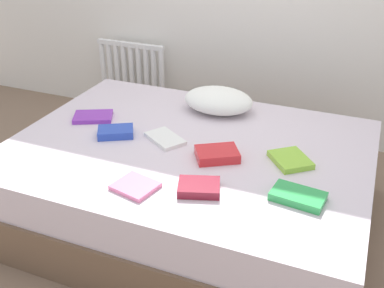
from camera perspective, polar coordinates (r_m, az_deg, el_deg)
The scene contains 12 objects.
ground_plane at distance 2.82m, azimuth -0.39°, elevation -9.06°, with size 8.00×8.00×0.00m, color #7F6651.
bed at distance 2.68m, azimuth -0.41°, elevation -4.86°, with size 2.00×1.50×0.50m.
radiator at distance 4.00m, azimuth -7.49°, elevation 8.87°, with size 0.61×0.04×0.51m.
pillow at distance 2.93m, azimuth 3.35°, elevation 5.43°, with size 0.44×0.33×0.15m, color white.
textbook_lime at distance 2.43m, azimuth 12.13°, elevation -1.93°, with size 0.21×0.17×0.03m, color #8CC638.
textbook_green at distance 2.15m, azimuth 13.04°, elevation -6.35°, with size 0.24×0.14×0.04m, color green.
textbook_blue at distance 2.67m, azimuth -9.48°, elevation 1.48°, with size 0.20×0.13×0.04m, color #2847B7.
textbook_white at distance 2.60m, azimuth -3.37°, elevation 0.69°, with size 0.24×0.14×0.02m, color white.
textbook_maroon at distance 2.15m, azimuth 0.87°, elevation -5.41°, with size 0.19×0.15×0.04m, color maroon.
textbook_pink at distance 2.19m, azimuth -7.05°, elevation -5.23°, with size 0.19×0.17×0.02m, color pink.
textbook_red at distance 2.41m, azimuth 3.13°, elevation -1.27°, with size 0.22×0.16×0.05m, color red.
textbook_purple at distance 2.91m, azimuth -12.18°, elevation 3.34°, with size 0.23×0.16×0.03m, color purple.
Camera 1 is at (0.87, -2.06, 1.72)m, focal length 42.91 mm.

